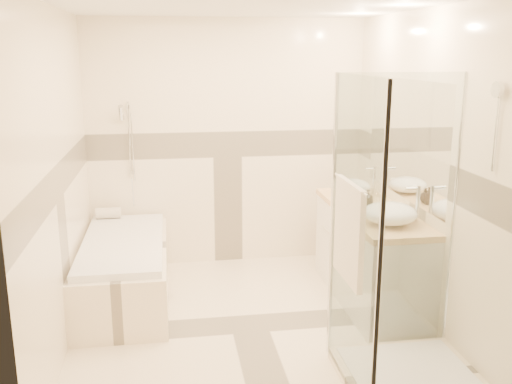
{
  "coord_description": "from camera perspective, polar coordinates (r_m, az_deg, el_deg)",
  "views": [
    {
      "loc": [
        -0.6,
        -4.24,
        2.17
      ],
      "look_at": [
        0.1,
        0.25,
        1.05
      ],
      "focal_mm": 40.0,
      "sensor_mm": 36.0,
      "label": 1
    }
  ],
  "objects": [
    {
      "name": "room",
      "position": [
        4.4,
        -0.1,
        1.88
      ],
      "size": [
        2.82,
        3.02,
        2.52
      ],
      "color": "#F9E7C6",
      "rests_on": "ground"
    },
    {
      "name": "bathtub",
      "position": [
        5.25,
        -13.03,
        -7.32
      ],
      "size": [
        0.75,
        1.7,
        0.56
      ],
      "color": "#FEECCB",
      "rests_on": "ground"
    },
    {
      "name": "vanity",
      "position": [
        5.16,
        11.3,
        -6.19
      ],
      "size": [
        0.58,
        1.62,
        0.85
      ],
      "color": "white",
      "rests_on": "ground"
    },
    {
      "name": "shower_enclosure",
      "position": [
        3.94,
        13.68,
        -11.58
      ],
      "size": [
        0.96,
        0.93,
        2.04
      ],
      "color": "#FEECCB",
      "rests_on": "ground"
    },
    {
      "name": "vessel_sink_near",
      "position": [
        5.49,
        9.49,
        0.52
      ],
      "size": [
        0.37,
        0.37,
        0.15
      ],
      "primitive_type": "ellipsoid",
      "color": "white",
      "rests_on": "vanity"
    },
    {
      "name": "vessel_sink_far",
      "position": [
        4.6,
        13.25,
        -2.1
      ],
      "size": [
        0.42,
        0.42,
        0.17
      ],
      "primitive_type": "ellipsoid",
      "color": "white",
      "rests_on": "vanity"
    },
    {
      "name": "faucet_near",
      "position": [
        5.54,
        11.64,
        1.37
      ],
      "size": [
        0.11,
        0.03,
        0.26
      ],
      "color": "silver",
      "rests_on": "vanity"
    },
    {
      "name": "faucet_far",
      "position": [
        4.66,
        15.77,
        -0.91
      ],
      "size": [
        0.12,
        0.03,
        0.3
      ],
      "color": "silver",
      "rests_on": "vanity"
    },
    {
      "name": "amenity_bottle_a",
      "position": [
        5.06,
        11.1,
        -0.63
      ],
      "size": [
        0.08,
        0.08,
        0.15
      ],
      "primitive_type": "imported",
      "rotation": [
        0.0,
        0.0,
        0.13
      ],
      "color": "black",
      "rests_on": "vanity"
    },
    {
      "name": "amenity_bottle_b",
      "position": [
        5.13,
        10.84,
        -0.57
      ],
      "size": [
        0.13,
        0.13,
        0.13
      ],
      "primitive_type": "imported",
      "rotation": [
        0.0,
        0.0,
        -0.31
      ],
      "color": "black",
      "rests_on": "vanity"
    },
    {
      "name": "folded_towels",
      "position": [
        5.67,
        8.86,
        0.61
      ],
      "size": [
        0.17,
        0.25,
        0.07
      ],
      "primitive_type": "cube",
      "rotation": [
        0.0,
        0.0,
        0.14
      ],
      "color": "white",
      "rests_on": "vanity"
    },
    {
      "name": "rolled_towel",
      "position": [
        5.84,
        -14.54,
        -2.04
      ],
      "size": [
        0.24,
        0.11,
        0.11
      ],
      "primitive_type": "cylinder",
      "rotation": [
        0.0,
        1.57,
        0.0
      ],
      "color": "white",
      "rests_on": "bathtub"
    }
  ]
}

